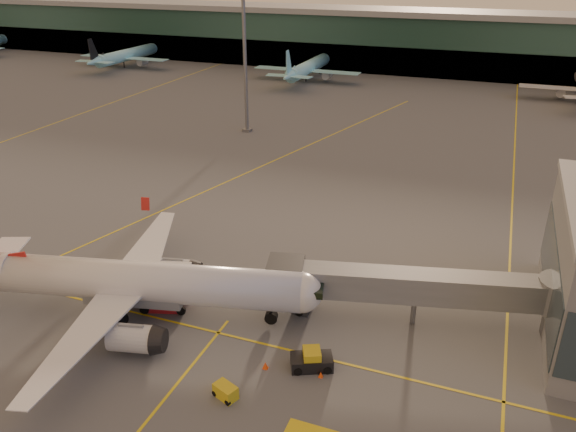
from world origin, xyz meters
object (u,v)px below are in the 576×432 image
(catering_truck, at_px, (162,285))
(pushback_tug, at_px, (312,361))
(main_airplane, at_px, (133,283))
(gpu_cart, at_px, (225,392))

(catering_truck, bearing_deg, pushback_tug, -29.55)
(pushback_tug, bearing_deg, catering_truck, 143.85)
(main_airplane, relative_size, gpu_cart, 16.28)
(main_airplane, bearing_deg, catering_truck, 36.29)
(catering_truck, bearing_deg, main_airplane, -148.16)
(main_airplane, height_order, pushback_tug, main_airplane)
(catering_truck, distance_m, pushback_tug, 17.09)
(pushback_tug, bearing_deg, gpu_cart, -157.07)
(pushback_tug, bearing_deg, main_airplane, 151.15)
(catering_truck, height_order, pushback_tug, catering_truck)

